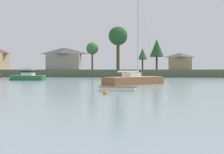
{
  "coord_description": "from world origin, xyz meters",
  "views": [
    {
      "loc": [
        7.95,
        -10.72,
        1.97
      ],
      "look_at": [
        4.22,
        27.98,
        1.14
      ],
      "focal_mm": 54.29,
      "sensor_mm": 36.0,
      "label": 1
    }
  ],
  "objects": [
    {
      "name": "far_shore_bank",
      "position": [
        0.0,
        105.93,
        1.02
      ],
      "size": [
        183.01,
        57.49,
        2.04
      ],
      "primitive_type": "cube",
      "color": "#4C563D",
      "rests_on": "ground"
    },
    {
      "name": "shore_tree_inland_b",
      "position": [
        -6.33,
        80.96,
        7.72
      ],
      "size": [
        3.3,
        3.3,
        7.42
      ],
      "color": "brown",
      "rests_on": "far_shore_bank"
    },
    {
      "name": "cruiser_green",
      "position": [
        -14.36,
        50.68,
        0.5
      ],
      "size": [
        7.14,
        2.67,
        4.19
      ],
      "color": "#236B3D",
      "rests_on": "ground"
    },
    {
      "name": "dinghy_navy",
      "position": [
        9.49,
        57.06,
        0.13
      ],
      "size": [
        1.86,
        3.06,
        0.51
      ],
      "color": "navy",
      "rests_on": "ground"
    },
    {
      "name": "shore_tree_center_left",
      "position": [
        0.56,
        83.26,
        11.19
      ],
      "size": [
        5.25,
        5.25,
        12.0
      ],
      "color": "brown",
      "rests_on": "far_shore_bank"
    },
    {
      "name": "shore_tree_inland_a",
      "position": [
        7.24,
        105.29,
        7.31
      ],
      "size": [
        3.2,
        3.2,
        7.34
      ],
      "color": "brown",
      "rests_on": "far_shore_bank"
    },
    {
      "name": "dinghy_cream",
      "position": [
        7.97,
        48.08,
        0.14
      ],
      "size": [
        3.48,
        2.03,
        0.55
      ],
      "color": "beige",
      "rests_on": "ground"
    },
    {
      "name": "cottage_eastern",
      "position": [
        20.48,
        111.83,
        5.13
      ],
      "size": [
        8.14,
        8.16,
        6.0
      ],
      "color": "tan",
      "rests_on": "far_shore_bank"
    },
    {
      "name": "dinghy_white",
      "position": [
        5.47,
        20.6,
        0.15
      ],
      "size": [
        3.5,
        1.56,
        0.59
      ],
      "color": "white",
      "rests_on": "ground"
    },
    {
      "name": "mooring_buoy_orange",
      "position": [
        4.79,
        16.35,
        0.08
      ],
      "size": [
        0.44,
        0.44,
        0.5
      ],
      "color": "orange",
      "rests_on": "ground"
    },
    {
      "name": "sailboat_wood",
      "position": [
        6.53,
        34.76,
        0.29
      ],
      "size": [
        8.21,
        8.85,
        13.76
      ],
      "color": "brown",
      "rests_on": "ground"
    },
    {
      "name": "cottage_near_water",
      "position": [
        -19.18,
        101.88,
        5.91
      ],
      "size": [
        12.2,
        6.52,
        7.49
      ],
      "color": "#9E998E",
      "rests_on": "far_shore_bank"
    },
    {
      "name": "shore_tree_left_mid",
      "position": [
        12.01,
        104.35,
        9.24
      ],
      "size": [
        4.8,
        4.8,
        10.21
      ],
      "color": "brown",
      "rests_on": "far_shore_bank"
    }
  ]
}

